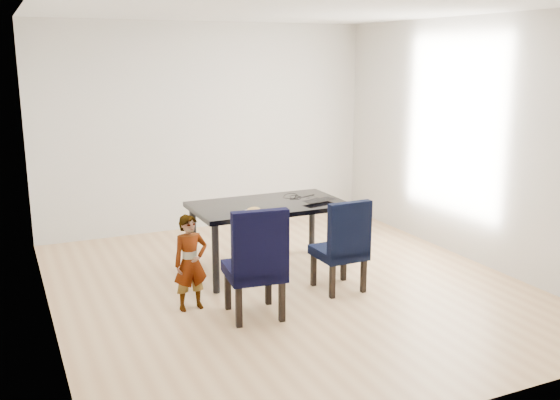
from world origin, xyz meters
name	(u,v)px	position (x,y,z in m)	size (l,w,h in m)	color
floor	(288,286)	(0.00, 0.00, -0.01)	(4.50, 5.00, 0.01)	tan
ceiling	(289,7)	(0.00, 0.00, 2.71)	(4.50, 5.00, 0.01)	white
wall_back	(207,127)	(0.00, 2.50, 1.35)	(4.50, 0.01, 2.70)	silver
wall_front	(466,212)	(0.00, -2.50, 1.35)	(4.50, 0.01, 2.70)	silver
wall_left	(40,172)	(-2.25, 0.00, 1.35)	(0.01, 5.00, 2.70)	white
wall_right	(472,141)	(2.25, 0.00, 1.35)	(0.01, 5.00, 2.70)	silver
dining_table	(268,237)	(0.00, 0.50, 0.38)	(1.60, 0.90, 0.75)	black
chair_left	(254,261)	(-0.59, -0.53, 0.51)	(0.49, 0.51, 1.02)	black
chair_right	(339,244)	(0.42, -0.28, 0.46)	(0.45, 0.46, 0.93)	black
child	(190,263)	(-1.06, -0.15, 0.44)	(0.32, 0.21, 0.89)	#FF4915
plate	(254,213)	(-0.31, 0.15, 0.76)	(0.26, 0.26, 0.01)	white
sandwich	(254,210)	(-0.31, 0.15, 0.79)	(0.14, 0.07, 0.06)	#A47C3A
laptop	(316,200)	(0.50, 0.37, 0.76)	(0.36, 0.23, 0.03)	black
cable_tangle	(295,198)	(0.37, 0.61, 0.75)	(0.13, 0.13, 0.01)	black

